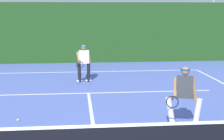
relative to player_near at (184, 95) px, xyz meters
The scene contains 7 objects.
court_line_baseline_far 8.78m from the player_near, 104.75° to the left, with size 10.95×0.10×0.01m, color white.
court_line_service 4.72m from the player_near, 118.63° to the left, with size 8.92×0.10×0.01m, color white.
court_line_centre 2.52m from the player_near, 159.80° to the left, with size 0.10×6.40×0.01m, color white.
player_near is the anchor object (origin of this frame).
player_far 6.53m from the player_near, 110.97° to the left, with size 0.65×0.89×1.53m.
tennis_ball 4.42m from the player_near, 165.95° to the left, with size 0.07×0.07×0.07m, color #D1E033.
back_fence_windscreen 11.67m from the player_near, 101.01° to the left, with size 21.72×0.12×3.32m, color #1C4118.
Camera 1 is at (-0.40, -5.94, 2.97)m, focal length 57.18 mm.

